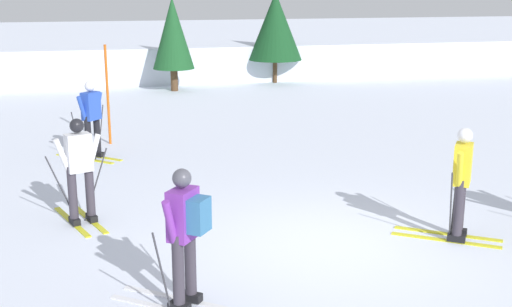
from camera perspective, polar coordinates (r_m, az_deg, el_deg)
The scene contains 9 objects.
ground_plane at distance 9.86m, azimuth 6.48°, elevation -7.88°, with size 120.00×120.00×0.00m, color silver.
far_snow_ridge at distance 29.18m, azimuth -6.71°, elevation 8.41°, with size 80.00×8.41×1.38m, color silver.
skier_yellow at distance 10.19m, azimuth 17.19°, elevation -2.25°, with size 1.53×1.21×1.71m.
skier_purple at distance 7.72m, azimuth -6.12°, elevation -6.73°, with size 1.51×1.25×1.71m.
skier_blue at distance 14.73m, azimuth -13.98°, elevation 3.02°, with size 1.44×1.34×1.71m.
skier_white at distance 10.75m, azimuth -14.94°, elevation -1.22°, with size 0.95×1.63×1.71m.
trail_marker_pole at distance 15.99m, azimuth -12.63°, elevation 4.93°, with size 0.06×0.06×2.35m, color #C65614.
conifer_far_left at distance 23.61m, azimuth -7.16°, elevation 10.20°, with size 1.46×1.46×3.26m.
conifer_far_right at distance 25.44m, azimuth 1.67°, elevation 10.89°, with size 2.03×2.03×3.41m.
Camera 1 is at (-3.08, -8.59, 3.74)m, focal length 46.53 mm.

